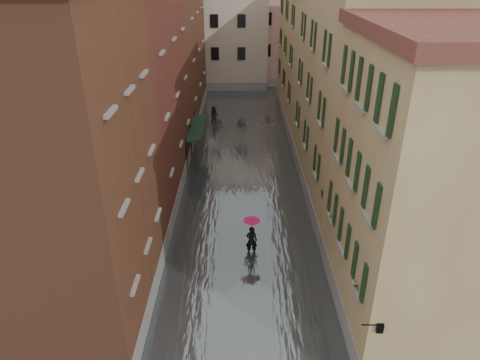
{
  "coord_description": "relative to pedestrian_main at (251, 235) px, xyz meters",
  "views": [
    {
      "loc": [
        -0.22,
        -16.26,
        13.58
      ],
      "look_at": [
        -0.19,
        4.65,
        3.0
      ],
      "focal_mm": 32.0,
      "sensor_mm": 36.0,
      "label": 1
    }
  ],
  "objects": [
    {
      "name": "ground",
      "position": [
        -0.39,
        -1.98,
        -1.21
      ],
      "size": [
        120.0,
        120.0,
        0.0
      ],
      "primitive_type": "plane",
      "color": "#535355",
      "rests_on": "ground"
    },
    {
      "name": "floodwater",
      "position": [
        -0.39,
        11.02,
        -1.11
      ],
      "size": [
        10.0,
        60.0,
        0.2
      ],
      "primitive_type": "cube",
      "color": "#4D5456",
      "rests_on": "ground"
    },
    {
      "name": "building_left_near",
      "position": [
        -7.39,
        -3.98,
        5.29
      ],
      "size": [
        6.0,
        8.0,
        13.0
      ],
      "primitive_type": "cube",
      "color": "brown",
      "rests_on": "ground"
    },
    {
      "name": "building_left_mid",
      "position": [
        -7.39,
        7.02,
        5.04
      ],
      "size": [
        6.0,
        14.0,
        12.5
      ],
      "primitive_type": "cube",
      "color": "#56301B",
      "rests_on": "ground"
    },
    {
      "name": "building_left_far",
      "position": [
        -7.39,
        22.02,
        5.79
      ],
      "size": [
        6.0,
        16.0,
        14.0
      ],
      "primitive_type": "cube",
      "color": "brown",
      "rests_on": "ground"
    },
    {
      "name": "building_right_near",
      "position": [
        6.61,
        -3.98,
        4.54
      ],
      "size": [
        6.0,
        8.0,
        11.5
      ],
      "primitive_type": "cube",
      "color": "#997B4F",
      "rests_on": "ground"
    },
    {
      "name": "building_right_mid",
      "position": [
        6.61,
        7.02,
        5.29
      ],
      "size": [
        6.0,
        14.0,
        13.0
      ],
      "primitive_type": "cube",
      "color": "tan",
      "rests_on": "ground"
    },
    {
      "name": "building_right_far",
      "position": [
        6.61,
        22.02,
        4.54
      ],
      "size": [
        6.0,
        16.0,
        11.5
      ],
      "primitive_type": "cube",
      "color": "#997B4F",
      "rests_on": "ground"
    },
    {
      "name": "building_end_cream",
      "position": [
        -3.39,
        36.02,
        5.29
      ],
      "size": [
        12.0,
        9.0,
        13.0
      ],
      "primitive_type": "cube",
      "color": "beige",
      "rests_on": "ground"
    },
    {
      "name": "building_end_pink",
      "position": [
        5.61,
        38.02,
        4.79
      ],
      "size": [
        10.0,
        9.0,
        12.0
      ],
      "primitive_type": "cube",
      "color": "tan",
      "rests_on": "ground"
    },
    {
      "name": "awning_near",
      "position": [
        -3.87,
        10.94,
        1.26
      ],
      "size": [
        1.09,
        3.04,
        2.8
      ],
      "color": "black",
      "rests_on": "ground"
    },
    {
      "name": "awning_far",
      "position": [
        -3.87,
        13.83,
        1.26
      ],
      "size": [
        1.09,
        2.98,
        2.8
      ],
      "color": "black",
      "rests_on": "ground"
    },
    {
      "name": "wall_lantern",
      "position": [
        3.94,
        -7.98,
        1.8
      ],
      "size": [
        0.71,
        0.22,
        0.35
      ],
      "color": "black",
      "rests_on": "ground"
    },
    {
      "name": "window_planters",
      "position": [
        3.73,
        -2.39,
        2.3
      ],
      "size": [
        0.59,
        7.94,
        0.84
      ],
      "color": "brown",
      "rests_on": "ground"
    },
    {
      "name": "pedestrian_main",
      "position": [
        0.0,
        0.0,
        0.0
      ],
      "size": [
        0.88,
        0.88,
        2.06
      ],
      "color": "black",
      "rests_on": "ground"
    },
    {
      "name": "pedestrian_far",
      "position": [
        -2.99,
        20.41,
        -0.36
      ],
      "size": [
        0.9,
        0.75,
        1.69
      ],
      "primitive_type": "imported",
      "rotation": [
        0.0,
        0.0,
        -0.14
      ],
      "color": "black",
      "rests_on": "ground"
    }
  ]
}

